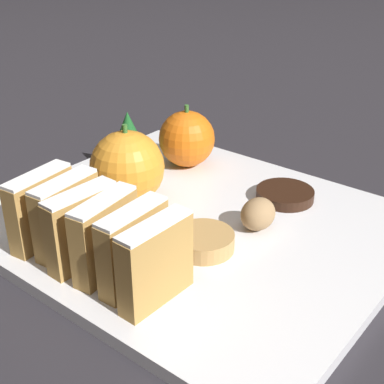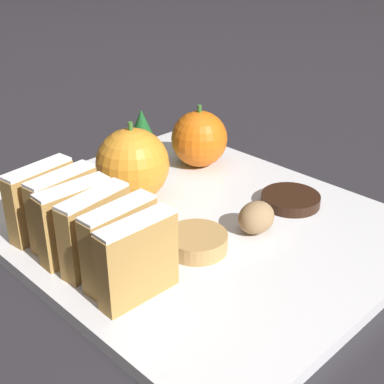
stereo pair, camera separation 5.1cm
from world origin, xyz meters
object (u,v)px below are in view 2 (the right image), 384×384
at_px(orange_near, 199,139).
at_px(chocolate_cookie, 291,199).
at_px(orange_far, 133,165).
at_px(walnut, 256,218).

distance_m(orange_near, chocolate_cookie, 0.14).
height_order(orange_far, walnut, orange_far).
relative_size(orange_near, walnut, 1.97).
bearing_deg(chocolate_cookie, orange_near, 88.15).
xyz_separation_m(orange_far, chocolate_cookie, (0.11, -0.13, -0.03)).
bearing_deg(orange_near, orange_far, -173.81).
bearing_deg(chocolate_cookie, walnut, -171.97).
bearing_deg(orange_far, chocolate_cookie, -49.84).
bearing_deg(walnut, orange_far, 105.45).
bearing_deg(orange_near, walnut, -116.39).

